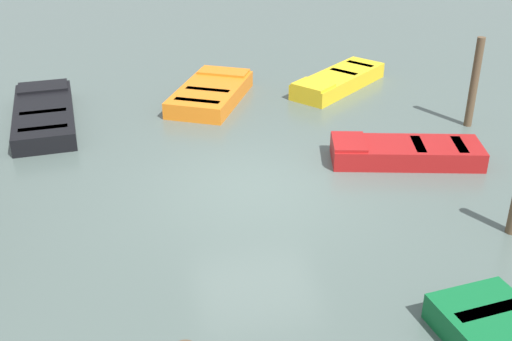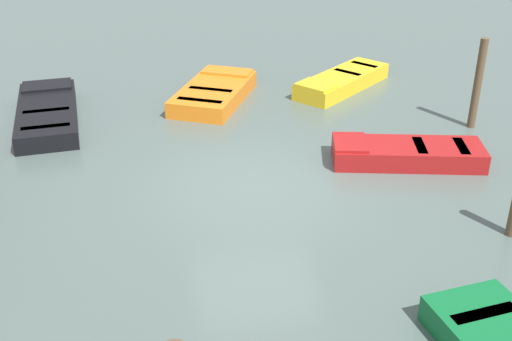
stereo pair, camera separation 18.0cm
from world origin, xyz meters
The scene contains 6 objects.
ground_plane centered at (0.00, 0.00, 0.00)m, with size 80.00×80.00×0.00m, color #4C5B56.
rowboat_red centered at (0.47, -3.21, 0.22)m, with size 1.69×3.19×0.46m.
rowboat_orange centered at (4.69, 0.22, 0.22)m, with size 3.21×2.56×0.46m.
rowboat_yellow centered at (4.96, -3.23, 0.22)m, with size 2.80×3.06×0.46m.
rowboat_black centered at (4.05, 4.23, 0.22)m, with size 3.66×1.63×0.46m.
mooring_piling_near_right centered at (1.95, -5.41, 1.04)m, with size 0.18×0.18×2.08m, color brown.
Camera 2 is at (-10.55, 1.95, 5.87)m, focal length 44.92 mm.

